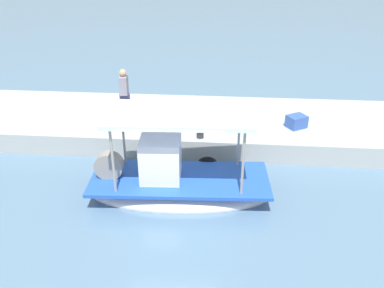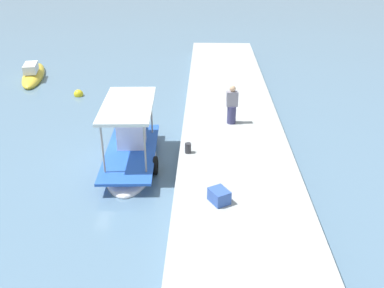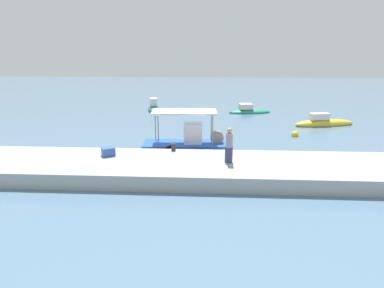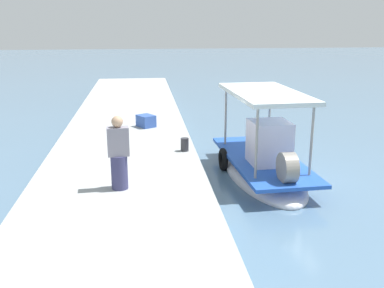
# 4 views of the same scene
# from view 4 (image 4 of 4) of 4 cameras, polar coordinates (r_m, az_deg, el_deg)

# --- Properties ---
(ground_plane) EXTENTS (120.00, 120.00, 0.00)m
(ground_plane) POSITION_cam_4_polar(r_m,az_deg,el_deg) (13.83, 10.12, -4.04)
(ground_plane) COLOR slate
(dock_quay) EXTENTS (36.00, 4.36, 0.73)m
(dock_quay) POSITION_cam_4_polar(r_m,az_deg,el_deg) (13.18, -8.70, -3.27)
(dock_quay) COLOR #A6AAAA
(dock_quay) RESTS_ON ground_plane
(main_fishing_boat) EXTENTS (5.36, 2.28, 2.91)m
(main_fishing_boat) POSITION_cam_4_polar(r_m,az_deg,el_deg) (13.61, 8.95, -2.39)
(main_fishing_boat) COLOR white
(main_fishing_boat) RESTS_ON ground_plane
(fisherman_near_bollard) EXTENTS (0.42, 0.51, 1.74)m
(fisherman_near_bollard) POSITION_cam_4_polar(r_m,az_deg,el_deg) (10.54, -9.22, -1.53)
(fisherman_near_bollard) COLOR #383862
(fisherman_near_bollard) RESTS_ON dock_quay
(mooring_bollard) EXTENTS (0.24, 0.24, 0.40)m
(mooring_bollard) POSITION_cam_4_polar(r_m,az_deg,el_deg) (13.56, -0.93, -0.07)
(mooring_bollard) COLOR #2D2D33
(mooring_bollard) RESTS_ON dock_quay
(cargo_crate) EXTENTS (0.80, 0.76, 0.43)m
(cargo_crate) POSITION_cam_4_polar(r_m,az_deg,el_deg) (16.70, -5.82, 2.91)
(cargo_crate) COLOR #3457AA
(cargo_crate) RESTS_ON dock_quay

